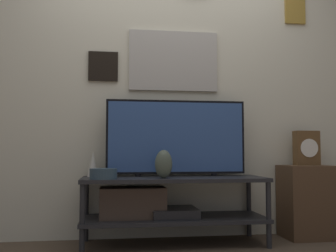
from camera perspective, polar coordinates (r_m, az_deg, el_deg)
name	(u,v)px	position (r m, az deg, el deg)	size (l,w,h in m)	color
wall_back	(169,82)	(3.52, 0.12, 6.42)	(6.40, 0.08, 2.70)	beige
media_console	(159,202)	(3.17, -1.37, -10.96)	(1.46, 0.50, 0.53)	#232326
television	(176,137)	(3.28, 1.23, -1.61)	(1.17, 0.05, 0.64)	black
vase_wide_bowl	(103,174)	(2.98, -9.35, -6.86)	(0.20, 0.20, 0.08)	#2D4251
vase_slim_bronze	(93,164)	(3.30, -10.84, -5.42)	(0.09, 0.09, 0.21)	beige
vase_urn_stoneware	(164,164)	(3.04, -0.65, -5.54)	(0.13, 0.11, 0.22)	#4C5647
side_table	(308,201)	(3.64, 19.65, -10.27)	(0.43, 0.35, 0.62)	#513823
mantel_clock	(306,148)	(3.67, 19.45, -3.04)	(0.21, 0.11, 0.30)	brown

